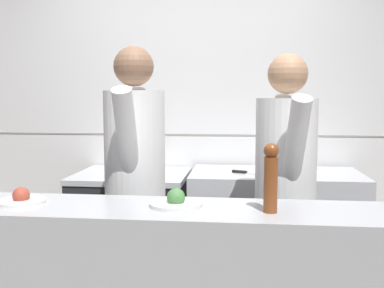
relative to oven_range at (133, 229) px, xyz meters
The scene contains 11 objects.
wall_back_tiled 1.04m from the oven_range, 42.51° to the left, with size 8.00×0.06×2.60m.
oven_range is the anchor object (origin of this frame).
prep_counter 1.08m from the oven_range, ahead, with size 1.25×0.65×0.91m.
stock_pot 0.55m from the oven_range, 19.70° to the right, with size 0.26×0.26×0.19m.
mixing_bowl_steel 1.39m from the oven_range, ahead, with size 0.28×0.28×0.08m.
chefs_knife 1.04m from the oven_range, ahead, with size 0.39×0.16×0.02m.
plated_dish_main 1.44m from the oven_range, 98.98° to the right, with size 0.23×0.23×0.08m.
plated_dish_appetiser 1.50m from the oven_range, 67.68° to the right, with size 0.25×0.25×0.09m.
pepper_mill 1.80m from the oven_range, 54.81° to the right, with size 0.07×0.07×0.31m.
chef_head_cook 0.94m from the oven_range, 74.59° to the right, with size 0.37×0.77×1.75m.
chef_sous 1.40m from the oven_range, 34.03° to the right, with size 0.39×0.75×1.70m.
Camera 1 is at (0.39, -2.20, 1.46)m, focal length 42.00 mm.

